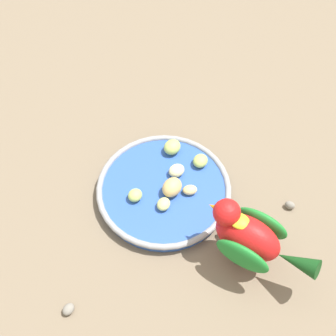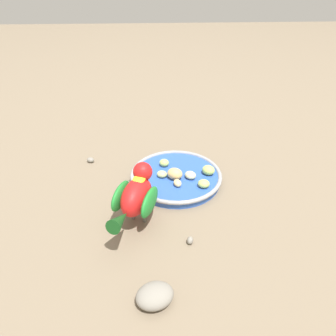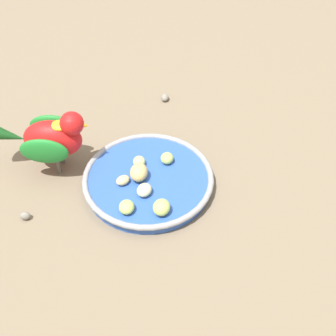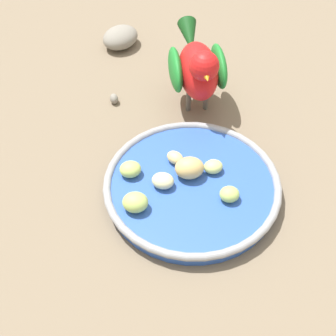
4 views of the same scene
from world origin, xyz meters
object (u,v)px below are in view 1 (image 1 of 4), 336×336
apple_piece_4 (164,204)px  apple_piece_6 (172,147)px  apple_piece_3 (177,171)px  parrot (250,237)px  pebble_0 (68,309)px  apple_piece_0 (190,190)px  apple_piece_2 (200,161)px  feeding_bowl (164,190)px  apple_piece_5 (172,187)px  pebble_1 (290,205)px  apple_piece_1 (135,195)px

apple_piece_4 → apple_piece_6: 0.12m
apple_piece_3 → parrot: parrot is taller
apple_piece_6 → pebble_0: bearing=-107.5°
apple_piece_0 → apple_piece_2: 0.06m
feeding_bowl → apple_piece_5: bearing=-15.1°
apple_piece_0 → pebble_1: 0.18m
apple_piece_1 → parrot: parrot is taller
apple_piece_1 → apple_piece_4: 0.05m
apple_piece_1 → pebble_0: (-0.06, -0.21, -0.02)m
apple_piece_0 → apple_piece_5: apple_piece_5 is taller
apple_piece_2 → parrot: 0.19m
pebble_0 → apple_piece_0: bearing=58.0°
apple_piece_1 → apple_piece_5: size_ratio=0.66×
apple_piece_5 → pebble_1: bearing=5.4°
apple_piece_2 → pebble_1: apple_piece_2 is taller
apple_piece_1 → pebble_1: apple_piece_1 is taller
apple_piece_6 → pebble_1: apple_piece_6 is taller
feeding_bowl → apple_piece_5: apple_piece_5 is taller
apple_piece_0 → apple_piece_4: (-0.04, -0.04, 0.00)m
apple_piece_2 → pebble_1: bearing=-16.4°
apple_piece_2 → apple_piece_3: same height
feeding_bowl → parrot: parrot is taller
apple_piece_6 → pebble_1: bearing=-17.1°
parrot → pebble_0: 0.30m
apple_piece_0 → parrot: 0.15m
apple_piece_5 → apple_piece_1: bearing=-157.3°
feeding_bowl → apple_piece_0: 0.05m
apple_piece_1 → pebble_0: apple_piece_1 is taller
apple_piece_1 → apple_piece_5: apple_piece_5 is taller
apple_piece_3 → pebble_1: (0.21, -0.02, -0.02)m
parrot → pebble_1: size_ratio=10.27×
apple_piece_0 → apple_piece_3: (-0.03, 0.04, 0.00)m
apple_piece_3 → pebble_0: 0.30m
apple_piece_5 → pebble_0: (-0.12, -0.23, -0.03)m
apple_piece_0 → apple_piece_1: bearing=-161.8°
apple_piece_0 → pebble_0: apple_piece_0 is taller
apple_piece_0 → apple_piece_1: (-0.09, -0.03, 0.00)m
feeding_bowl → pebble_0: (-0.10, -0.24, -0.01)m
apple_piece_0 → pebble_1: (0.18, 0.01, -0.02)m
feeding_bowl → apple_piece_4: bearing=-79.3°
pebble_0 → parrot: bearing=28.8°
apple_piece_5 → pebble_0: size_ratio=1.90×
feeding_bowl → apple_piece_0: (0.05, 0.00, 0.01)m
apple_piece_1 → apple_piece_2: (0.10, 0.09, 0.00)m
feeding_bowl → apple_piece_1: size_ratio=9.14×
pebble_1 → apple_piece_2: bearing=163.6°
apple_piece_0 → apple_piece_3: apple_piece_3 is taller
parrot → pebble_0: bearing=49.6°
apple_piece_4 → apple_piece_1: bearing=171.8°
apple_piece_4 → pebble_0: apple_piece_4 is taller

